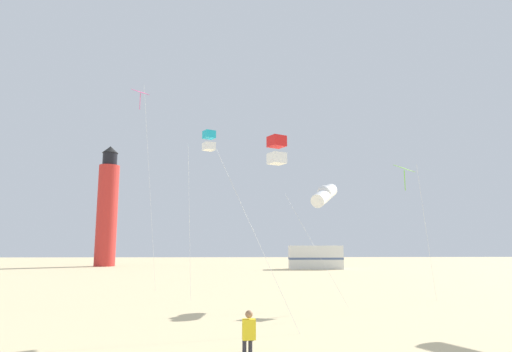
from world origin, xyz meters
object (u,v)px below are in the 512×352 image
at_px(kite_flyer_standing, 249,331).
at_px(kite_diamond_rainbow, 141,101).
at_px(lighthouse_distant, 107,209).
at_px(kite_box_scarlet, 277,150).
at_px(rv_van_white, 315,257).
at_px(kite_diamond_lime, 405,173).
at_px(kite_box_cyan, 209,141).
at_px(kite_tube_white, 324,195).

relative_size(kite_flyer_standing, kite_diamond_rainbow, 0.09).
bearing_deg(kite_diamond_rainbow, lighthouse_distant, 109.57).
bearing_deg(kite_box_scarlet, lighthouse_distant, 114.27).
bearing_deg(rv_van_white, kite_diamond_lime, -89.14).
height_order(kite_box_cyan, kite_diamond_rainbow, kite_diamond_rainbow).
bearing_deg(lighthouse_distant, kite_flyer_standing, -69.26).
xyz_separation_m(kite_box_cyan, kite_tube_white, (6.21, -2.10, -3.33)).
distance_m(kite_diamond_lime, kite_box_scarlet, 9.35).
bearing_deg(lighthouse_distant, kite_diamond_rainbow, -70.43).
bearing_deg(kite_diamond_rainbow, kite_diamond_lime, -17.66).
height_order(kite_tube_white, lighthouse_distant, lighthouse_distant).
height_order(kite_box_cyan, kite_box_scarlet, kite_box_cyan).
xyz_separation_m(kite_flyer_standing, kite_tube_white, (4.16, 10.52, 4.84)).
bearing_deg(lighthouse_distant, kite_tube_white, -59.58).
height_order(kite_diamond_rainbow, rv_van_white, kite_diamond_rainbow).
distance_m(kite_box_scarlet, kite_diamond_rainbow, 14.37).
distance_m(kite_diamond_lime, kite_tube_white, 4.67).
distance_m(kite_box_cyan, kite_tube_white, 7.35).
bearing_deg(kite_box_cyan, kite_tube_white, -18.67).
bearing_deg(kite_flyer_standing, kite_box_cyan, -86.42).
bearing_deg(kite_flyer_standing, rv_van_white, -107.84).
bearing_deg(kite_diamond_lime, kite_flyer_standing, -128.46).
distance_m(kite_box_scarlet, lighthouse_distant, 48.63).
bearing_deg(kite_tube_white, kite_box_scarlet, -118.93).
distance_m(kite_diamond_lime, kite_box_cyan, 11.04).
height_order(lighthouse_distant, rv_van_white, lighthouse_distant).
bearing_deg(kite_tube_white, kite_diamond_rainbow, 154.20).
xyz_separation_m(kite_flyer_standing, kite_box_cyan, (-2.06, 12.61, 8.17)).
bearing_deg(kite_diamond_rainbow, rv_van_white, 58.58).
xyz_separation_m(kite_diamond_rainbow, lighthouse_distant, (-11.99, 33.74, -4.33)).
bearing_deg(kite_flyer_standing, kite_diamond_lime, -134.13).
height_order(kite_tube_white, rv_van_white, kite_tube_white).
distance_m(kite_box_cyan, kite_box_scarlet, 8.38).
relative_size(kite_box_scarlet, kite_diamond_rainbow, 0.55).
relative_size(kite_flyer_standing, kite_box_cyan, 0.12).
distance_m(kite_diamond_lime, rv_van_white, 31.08).
relative_size(kite_box_cyan, kite_box_scarlet, 1.30).
bearing_deg(kite_diamond_lime, lighthouse_distant, 125.34).
bearing_deg(kite_box_scarlet, kite_tube_white, 61.07).
xyz_separation_m(kite_flyer_standing, kite_box_scarlet, (1.22, 5.21, 6.02)).
height_order(kite_box_scarlet, kite_tube_white, kite_box_scarlet).
height_order(kite_diamond_lime, kite_tube_white, kite_diamond_lime).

